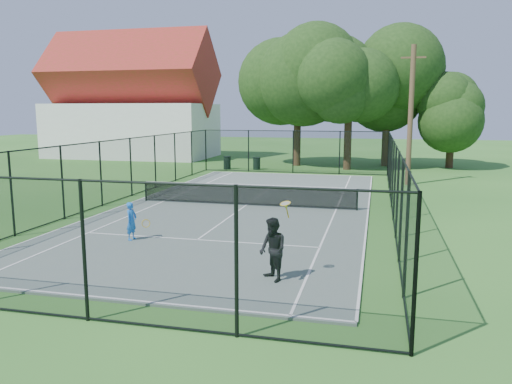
% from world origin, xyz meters
% --- Properties ---
extents(ground, '(120.00, 120.00, 0.00)m').
position_xyz_m(ground, '(0.00, 0.00, 0.00)').
color(ground, '#2C6322').
extents(tennis_court, '(11.00, 24.00, 0.06)m').
position_xyz_m(tennis_court, '(0.00, 0.00, 0.03)').
color(tennis_court, slate).
rests_on(tennis_court, ground).
extents(tennis_net, '(10.08, 0.08, 0.95)m').
position_xyz_m(tennis_net, '(0.00, 0.00, 0.58)').
color(tennis_net, black).
rests_on(tennis_net, tennis_court).
extents(fence, '(13.10, 26.10, 3.00)m').
position_xyz_m(fence, '(0.00, 0.00, 1.50)').
color(fence, black).
rests_on(fence, ground).
extents(tree_near_left, '(7.33, 7.33, 9.56)m').
position_xyz_m(tree_near_left, '(-0.50, 17.95, 5.88)').
color(tree_near_left, '#332114').
rests_on(tree_near_left, ground).
extents(tree_near_mid, '(6.74, 6.74, 8.82)m').
position_xyz_m(tree_near_mid, '(3.60, 16.06, 5.43)').
color(tree_near_mid, '#332114').
rests_on(tree_near_mid, ground).
extents(tree_near_right, '(6.67, 6.67, 9.21)m').
position_xyz_m(tree_near_right, '(6.38, 19.38, 5.86)').
color(tree_near_right, '#332114').
rests_on(tree_near_right, ground).
extents(tree_far_right, '(4.75, 4.75, 6.28)m').
position_xyz_m(tree_far_right, '(11.23, 19.11, 3.88)').
color(tree_far_right, '#332114').
rests_on(tree_far_right, ground).
extents(building, '(15.30, 8.15, 11.87)m').
position_xyz_m(building, '(-17.00, 22.00, 4.93)').
color(building, silver).
rests_on(building, ground).
extents(trash_bin_left, '(0.58, 0.58, 0.99)m').
position_xyz_m(trash_bin_left, '(-5.22, 14.13, 0.50)').
color(trash_bin_left, black).
rests_on(trash_bin_left, ground).
extents(trash_bin_right, '(0.58, 0.58, 0.93)m').
position_xyz_m(trash_bin_right, '(-2.99, 14.44, 0.47)').
color(trash_bin_right, black).
rests_on(trash_bin_right, ground).
extents(utility_pole, '(1.40, 0.30, 8.11)m').
position_xyz_m(utility_pole, '(7.59, 9.00, 4.12)').
color(utility_pole, '#4C3823').
rests_on(utility_pole, ground).
extents(player_blue, '(0.76, 0.50, 1.28)m').
position_xyz_m(player_blue, '(-2.15, -6.89, 0.70)').
color(player_blue, blue).
rests_on(player_blue, tennis_court).
extents(player_black, '(0.98, 1.00, 2.02)m').
position_xyz_m(player_black, '(3.29, -9.79, 0.88)').
color(player_black, black).
rests_on(player_black, tennis_court).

